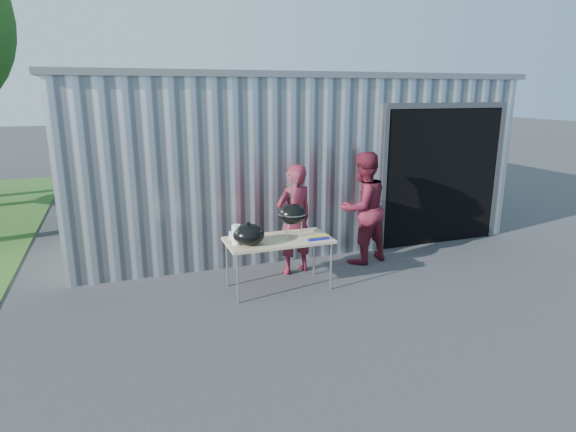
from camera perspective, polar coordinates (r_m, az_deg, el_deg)
name	(u,v)px	position (r m, az deg, el deg)	size (l,w,h in m)	color
ground	(312,302)	(6.67, 2.84, -10.19)	(80.00, 80.00, 0.00)	#323234
building	(271,150)	(10.76, -2.02, 7.86)	(8.20, 6.20, 3.10)	silver
folding_table	(278,242)	(6.88, -1.15, -3.04)	(1.50, 0.75, 0.75)	tan
kettle_grill	(292,208)	(6.89, 0.48, 0.98)	(0.41, 0.41, 0.93)	black
grill_lid	(249,234)	(6.61, -4.67, -2.18)	(0.44, 0.44, 0.32)	black
paper_towels	(236,235)	(6.62, -6.15, -2.22)	(0.12, 0.12, 0.28)	white
white_tub	(237,235)	(6.91, -6.05, -2.28)	(0.20, 0.15, 0.10)	white
foil_box	(319,238)	(6.82, 3.64, -2.62)	(0.32, 0.06, 0.06)	#181AA1
person_cook	(294,220)	(7.46, 0.77, -0.42)	(0.63, 0.41, 1.73)	maroon
person_bystander	(363,208)	(8.02, 8.85, 0.94)	(0.90, 0.70, 1.85)	maroon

